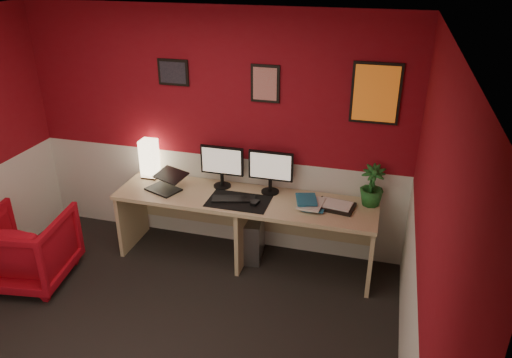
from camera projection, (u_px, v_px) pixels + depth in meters
name	position (u px, v px, depth m)	size (l,w,h in m)	color
ground	(146.00, 347.00, 4.02)	(4.00, 3.50, 0.01)	black
ceiling	(107.00, 32.00, 2.95)	(4.00, 3.50, 0.01)	white
wall_back	(214.00, 133.00, 5.01)	(4.00, 0.01, 2.50)	maroon
wall_right	(423.00, 256.00, 3.00)	(0.01, 3.50, 2.50)	maroon
wainscot_back	(216.00, 198.00, 5.32)	(4.00, 0.01, 1.00)	silver
wainscot_right	(407.00, 349.00, 3.32)	(0.01, 3.50, 1.00)	silver
desk	(245.00, 230.00, 4.98)	(2.60, 0.65, 0.73)	tan
shoji_lamp	(150.00, 160.00, 5.19)	(0.16, 0.16, 0.40)	#FFE5B2
laptop	(163.00, 180.00, 4.94)	(0.33, 0.23, 0.22)	black
monitor_left	(221.00, 161.00, 4.94)	(0.45, 0.06, 0.58)	black
monitor_right	(270.00, 166.00, 4.82)	(0.45, 0.06, 0.58)	black
desk_mat	(239.00, 201.00, 4.76)	(0.60, 0.38, 0.01)	black
keyboard	(234.00, 199.00, 4.78)	(0.42, 0.14, 0.02)	black
mouse	(255.00, 203.00, 4.69)	(0.06, 0.10, 0.03)	black
book_bottom	(303.00, 203.00, 4.70)	(0.22, 0.30, 0.03)	#1D6285
book_middle	(300.00, 202.00, 4.67)	(0.22, 0.30, 0.02)	silver
book_top	(296.00, 200.00, 4.66)	(0.19, 0.26, 0.02)	#1D6285
zen_tray	(335.00, 206.00, 4.64)	(0.35, 0.25, 0.03)	black
potted_plant	(372.00, 186.00, 4.62)	(0.22, 0.22, 0.40)	#19591E
pc_tower	(253.00, 236.00, 5.13)	(0.20, 0.45, 0.45)	#99999E
armchair	(27.00, 248.00, 4.70)	(0.76, 0.78, 0.71)	#AD0C19
art_left	(173.00, 72.00, 4.84)	(0.32, 0.02, 0.26)	black
art_center	(265.00, 84.00, 4.63)	(0.28, 0.02, 0.36)	red
art_right	(376.00, 93.00, 4.39)	(0.44, 0.02, 0.56)	orange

